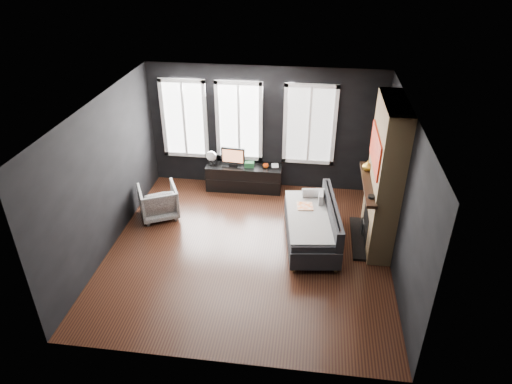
# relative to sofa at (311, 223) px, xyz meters

# --- Properties ---
(floor) EXTENTS (5.00, 5.00, 0.00)m
(floor) POSITION_rel_sofa_xyz_m (-1.10, -0.41, -0.42)
(floor) COLOR black
(floor) RESTS_ON ground
(ceiling) EXTENTS (5.00, 5.00, 0.00)m
(ceiling) POSITION_rel_sofa_xyz_m (-1.10, -0.41, 2.28)
(ceiling) COLOR white
(ceiling) RESTS_ON ground
(wall_back) EXTENTS (5.00, 0.02, 2.70)m
(wall_back) POSITION_rel_sofa_xyz_m (-1.10, 2.09, 0.93)
(wall_back) COLOR black
(wall_back) RESTS_ON ground
(wall_left) EXTENTS (0.02, 5.00, 2.70)m
(wall_left) POSITION_rel_sofa_xyz_m (-3.60, -0.41, 0.93)
(wall_left) COLOR black
(wall_left) RESTS_ON ground
(wall_right) EXTENTS (0.02, 5.00, 2.70)m
(wall_right) POSITION_rel_sofa_xyz_m (1.40, -0.41, 0.93)
(wall_right) COLOR black
(wall_right) RESTS_ON ground
(windows) EXTENTS (4.00, 0.16, 1.76)m
(windows) POSITION_rel_sofa_xyz_m (-1.55, 2.05, 1.96)
(windows) COLOR white
(windows) RESTS_ON wall_back
(fireplace) EXTENTS (0.70, 1.62, 2.70)m
(fireplace) POSITION_rel_sofa_xyz_m (1.20, 0.19, 0.93)
(fireplace) COLOR #93724C
(fireplace) RESTS_ON floor
(sofa) EXTENTS (1.19, 2.03, 0.83)m
(sofa) POSITION_rel_sofa_xyz_m (0.00, 0.00, 0.00)
(sofa) COLOR #27282A
(sofa) RESTS_ON floor
(stripe_pillow) EXTENTS (0.09, 0.34, 0.34)m
(stripe_pillow) POSITION_rel_sofa_xyz_m (0.15, 0.51, 0.18)
(stripe_pillow) COLOR gray
(stripe_pillow) RESTS_ON sofa
(armchair) EXTENTS (0.94, 0.92, 0.73)m
(armchair) POSITION_rel_sofa_xyz_m (-3.05, 0.49, -0.05)
(armchair) COLOR white
(armchair) RESTS_ON floor
(media_console) EXTENTS (1.66, 0.54, 0.57)m
(media_console) POSITION_rel_sofa_xyz_m (-1.52, 1.83, -0.13)
(media_console) COLOR black
(media_console) RESTS_ON floor
(monitor) EXTENTS (0.54, 0.16, 0.48)m
(monitor) POSITION_rel_sofa_xyz_m (-1.75, 1.80, 0.39)
(monitor) COLOR black
(monitor) RESTS_ON media_console
(desk_fan) EXTENTS (0.24, 0.24, 0.32)m
(desk_fan) POSITION_rel_sofa_xyz_m (-2.23, 1.80, 0.31)
(desk_fan) COLOR #9C9C9C
(desk_fan) RESTS_ON media_console
(mug) EXTENTS (0.12, 0.10, 0.12)m
(mug) POSITION_rel_sofa_xyz_m (-1.04, 1.78, 0.21)
(mug) COLOR #DA4B0E
(mug) RESTS_ON media_console
(book) EXTENTS (0.15, 0.03, 0.20)m
(book) POSITION_rel_sofa_xyz_m (-0.92, 1.89, 0.25)
(book) COLOR #B8AD92
(book) RESTS_ON media_console
(storage_box) EXTENTS (0.22, 0.15, 0.11)m
(storage_box) POSITION_rel_sofa_xyz_m (-1.40, 1.79, 0.21)
(storage_box) COLOR #256535
(storage_box) RESTS_ON media_console
(mantel_vase) EXTENTS (0.25, 0.25, 0.19)m
(mantel_vase) POSITION_rel_sofa_xyz_m (0.95, 0.64, 0.91)
(mantel_vase) COLOR gold
(mantel_vase) RESTS_ON fireplace
(mantel_clock) EXTENTS (0.13, 0.13, 0.04)m
(mantel_clock) POSITION_rel_sofa_xyz_m (0.95, -0.36, 0.84)
(mantel_clock) COLOR black
(mantel_clock) RESTS_ON fireplace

